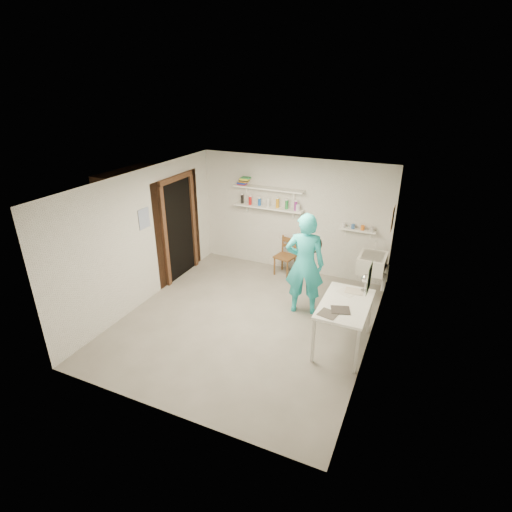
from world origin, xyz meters
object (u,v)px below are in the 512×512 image
at_px(belfast_sink, 372,263).
at_px(man, 305,264).
at_px(wooden_chair, 285,257).
at_px(work_table, 343,325).
at_px(wall_clock, 312,244).
at_px(desk_lamp, 366,279).

height_order(belfast_sink, man, man).
distance_m(wooden_chair, work_table, 2.58).
relative_size(wooden_chair, work_table, 0.69).
height_order(wall_clock, work_table, wall_clock).
bearing_deg(wall_clock, man, -116.93).
xyz_separation_m(belfast_sink, desk_lamp, (0.08, -1.27, 0.29)).
bearing_deg(work_table, man, 139.76).
bearing_deg(wooden_chair, man, -44.89).
relative_size(belfast_sink, desk_lamp, 4.14).
xyz_separation_m(wooden_chair, work_table, (1.67, -1.97, -0.02)).
relative_size(man, work_table, 1.57).
xyz_separation_m(belfast_sink, man, (-0.98, -1.00, 0.21)).
xyz_separation_m(man, work_table, (0.87, -0.74, -0.52)).
relative_size(wall_clock, work_table, 0.28).
bearing_deg(belfast_sink, man, -134.39).
distance_m(belfast_sink, desk_lamp, 1.31).
height_order(wooden_chair, desk_lamp, desk_lamp).
distance_m(wall_clock, desk_lamp, 1.14).
bearing_deg(work_table, desk_lamp, 67.58).
bearing_deg(belfast_sink, wooden_chair, 172.45).
xyz_separation_m(man, desk_lamp, (1.06, -0.27, 0.08)).
xyz_separation_m(man, wooden_chair, (-0.80, 1.24, -0.51)).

